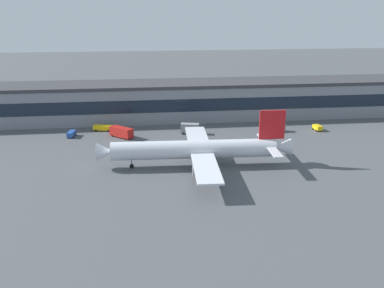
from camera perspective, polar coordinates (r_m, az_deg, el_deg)
The scene contains 10 objects.
ground_plane at distance 109.65m, azimuth 2.62°, elevation -3.70°, with size 600.00×600.00×0.00m, color #4C4F54.
terminal_building at distance 159.04m, azimuth -0.53°, elevation 6.04°, with size 174.22×18.19×13.92m.
airliner at distance 111.04m, azimuth 0.72°, elevation -0.73°, with size 52.08×44.57×15.17m.
crew_van at distance 145.74m, azimuth 11.63°, elevation 2.23°, with size 5.28×2.43×2.55m.
stair_truck at distance 140.14m, azimuth -0.33°, elevation 2.19°, with size 6.37×3.63×3.55m.
belt_loader at distance 146.94m, azimuth -12.07°, elevation 2.21°, with size 6.68×3.35×1.95m.
baggage_tug at distance 150.61m, azimuth 16.80°, elevation 2.19°, with size 2.52×3.84×1.85m.
fuel_truck at distance 138.45m, azimuth -9.70°, elevation 1.67°, with size 8.07×7.75×3.35m.
follow_me_car at distance 142.89m, azimuth -16.17°, elevation 1.39°, with size 2.59×4.65×1.85m.
traffic_cone_0 at distance 101.73m, azimuth 1.33°, elevation -5.29°, with size 0.60×0.60×0.75m, color #F2590C.
Camera 1 is at (-16.99, -100.03, 41.57)m, focal length 38.94 mm.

